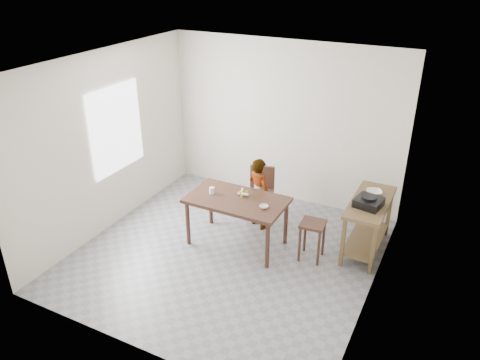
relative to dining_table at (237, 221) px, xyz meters
The scene contains 17 objects.
floor 0.50m from the dining_table, 90.00° to the right, with size 4.00×4.00×0.04m, color slate.
ceiling 2.36m from the dining_table, 90.00° to the right, with size 4.00×4.00×0.04m, color white.
wall_back 1.98m from the dining_table, 90.00° to the left, with size 4.00×0.04×2.70m, color beige.
wall_front 2.52m from the dining_table, 90.00° to the right, with size 4.00×0.04×2.70m, color beige.
wall_left 2.26m from the dining_table, behind, with size 0.04×4.00×2.70m, color beige.
wall_right 2.26m from the dining_table, ahead, with size 0.04×4.00×2.70m, color beige.
window_pane 2.27m from the dining_table, behind, with size 0.02×1.10×1.30m, color white.
dining_table is the anchor object (origin of this frame).
prep_counter 1.86m from the dining_table, 22.15° to the left, with size 0.50×1.20×0.80m, color brown, non-canonical shape.
child 0.63m from the dining_table, 82.99° to the left, with size 0.42×0.28×1.15m, color silver.
dining_chair 0.87m from the dining_table, 91.42° to the left, with size 0.40×0.40×0.82m, color #3C2319, non-canonical shape.
stool 1.11m from the dining_table, ahead, with size 0.33×0.33×0.57m, color #3C2319, non-canonical shape.
glass_tumbler 0.58m from the dining_table, behind, with size 0.08×0.08×0.10m, color white.
small_bowl 0.60m from the dining_table, ahead, with size 0.12×0.12×0.04m, color silver.
banana 0.43m from the dining_table, 71.16° to the left, with size 0.19×0.13×0.07m, color gold, non-canonical shape.
serving_bowl 2.00m from the dining_table, 28.34° to the left, with size 0.22×0.22×0.05m, color silver.
gas_burner 1.87m from the dining_table, 17.40° to the left, with size 0.34×0.34×0.11m, color black.
Camera 1 is at (2.67, -4.86, 3.89)m, focal length 35.00 mm.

